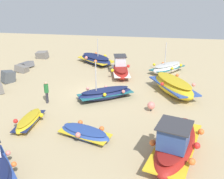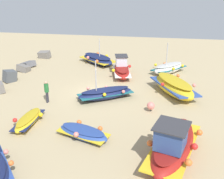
# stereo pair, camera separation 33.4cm
# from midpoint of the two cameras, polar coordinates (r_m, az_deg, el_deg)

# --- Properties ---
(ground_plane) EXTENTS (50.38, 50.38, 0.00)m
(ground_plane) POSITION_cam_midpoint_polar(r_m,az_deg,el_deg) (20.85, -2.98, -0.99)
(ground_plane) COLOR tan
(fishing_boat_0) EXTENTS (5.60, 3.15, 2.21)m
(fishing_boat_0) POSITION_cam_midpoint_polar(r_m,az_deg,el_deg) (13.59, 13.98, -11.62)
(fishing_boat_0) COLOR maroon
(fishing_boat_0) RESTS_ON ground_plane
(fishing_boat_1) EXTENTS (5.27, 4.00, 1.34)m
(fishing_boat_1) POSITION_cam_midpoint_polar(r_m,az_deg,el_deg) (21.15, 13.85, 0.71)
(fishing_boat_1) COLOR gold
(fishing_boat_1) RESTS_ON ground_plane
(fishing_boat_2) EXTENTS (3.55, 4.40, 3.13)m
(fishing_boat_2) POSITION_cam_midpoint_polar(r_m,az_deg,el_deg) (19.82, -0.97, -0.86)
(fishing_boat_2) COLOR navy
(fishing_boat_2) RESTS_ON ground_plane
(fishing_boat_3) EXTENTS (4.31, 4.73, 2.87)m
(fishing_boat_3) POSITION_cam_midpoint_polar(r_m,az_deg,el_deg) (28.91, -2.87, 6.64)
(fishing_boat_3) COLOR navy
(fishing_boat_3) RESTS_ON ground_plane
(fishing_boat_4) EXTENTS (3.03, 1.44, 0.68)m
(fishing_boat_4) POSITION_cam_midpoint_polar(r_m,az_deg,el_deg) (17.07, -17.30, -6.37)
(fishing_boat_4) COLOR gold
(fishing_boat_4) RESTS_ON ground_plane
(fishing_boat_5) EXTENTS (4.35, 2.33, 1.86)m
(fishing_boat_5) POSITION_cam_midpoint_polar(r_m,az_deg,el_deg) (24.90, 2.51, 4.46)
(fishing_boat_5) COLOR maroon
(fishing_boat_5) RESTS_ON ground_plane
(fishing_boat_6) EXTENTS (3.89, 3.68, 3.14)m
(fishing_boat_6) POSITION_cam_midpoint_polar(r_m,az_deg,el_deg) (26.32, 12.68, 4.59)
(fishing_boat_6) COLOR white
(fishing_boat_6) RESTS_ON ground_plane
(fishing_boat_8) EXTENTS (2.04, 3.33, 0.74)m
(fishing_boat_8) POSITION_cam_midpoint_polar(r_m,az_deg,el_deg) (15.02, -5.69, -9.39)
(fishing_boat_8) COLOR #2D4C9E
(fishing_boat_8) RESTS_ON ground_plane
(person_walking) EXTENTS (0.32, 0.32, 1.67)m
(person_walking) POSITION_cam_midpoint_polar(r_m,az_deg,el_deg) (19.56, -13.66, -0.15)
(person_walking) COLOR #2D2D38
(person_walking) RESTS_ON ground_plane
(breakwater_rocks) EXTENTS (19.21, 2.53, 1.28)m
(breakwater_rocks) POSITION_cam_midpoint_polar(r_m,az_deg,el_deg) (24.45, -22.37, 1.85)
(breakwater_rocks) COLOR slate
(breakwater_rocks) RESTS_ON ground_plane
(mooring_buoy_0) EXTENTS (0.54, 0.54, 0.70)m
(mooring_buoy_0) POSITION_cam_midpoint_polar(r_m,az_deg,el_deg) (18.04, 9.02, -3.55)
(mooring_buoy_0) COLOR #3F3F42
(mooring_buoy_0) RESTS_ON ground_plane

